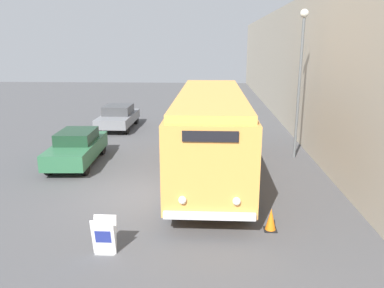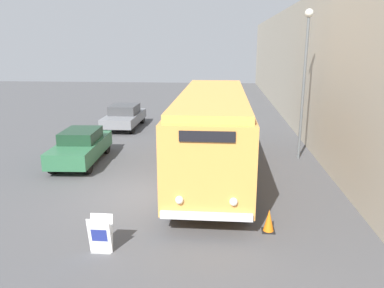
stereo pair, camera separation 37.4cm
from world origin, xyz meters
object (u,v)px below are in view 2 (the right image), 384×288
at_px(sign_board, 101,235).
at_px(streetlamp, 305,65).
at_px(parked_car_near, 81,146).
at_px(parked_car_mid, 124,116).
at_px(traffic_cone, 269,221).
at_px(vintage_bus, 213,129).

xyz_separation_m(sign_board, streetlamp, (6.51, 8.66, 3.76)).
distance_m(parked_car_near, parked_car_mid, 7.22).
relative_size(parked_car_near, traffic_cone, 6.73).
bearing_deg(traffic_cone, vintage_bus, 110.38).
relative_size(sign_board, traffic_cone, 1.49).
bearing_deg(traffic_cone, streetlamp, 73.23).
bearing_deg(sign_board, streetlamp, 53.08).
distance_m(vintage_bus, streetlamp, 5.21).
bearing_deg(sign_board, parked_car_near, 114.07).
relative_size(sign_board, parked_car_near, 0.22).
height_order(sign_board, parked_car_mid, parked_car_mid).
distance_m(vintage_bus, parked_car_near, 6.06).
bearing_deg(parked_car_near, vintage_bus, -13.85).
distance_m(streetlamp, parked_car_near, 10.45).
relative_size(parked_car_near, parked_car_mid, 1.02).
bearing_deg(sign_board, parked_car_mid, 102.39).
distance_m(parked_car_near, traffic_cone, 9.54).
xyz_separation_m(vintage_bus, parked_car_near, (-5.84, 1.12, -1.15)).
relative_size(vintage_bus, parked_car_mid, 2.40).
bearing_deg(parked_car_mid, traffic_cone, -60.25).
xyz_separation_m(vintage_bus, traffic_cone, (1.73, -4.67, -1.57)).
bearing_deg(vintage_bus, streetlamp, 33.02).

